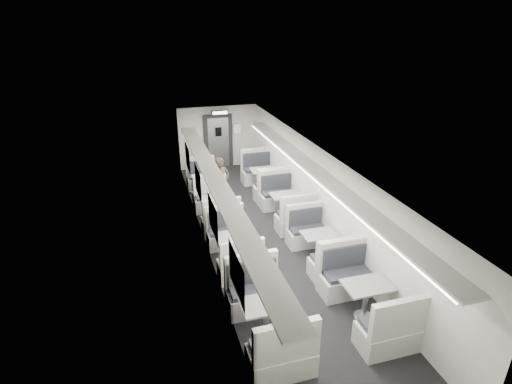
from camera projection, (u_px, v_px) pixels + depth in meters
room at (264, 199)px, 10.13m from camera, size 3.24×12.24×2.64m
booth_left_a at (205, 186)px, 13.06m from camera, size 1.00×2.03×1.09m
booth_left_b at (216, 209)px, 11.48m from camera, size 1.02×2.07×1.11m
booth_left_c at (233, 248)px, 9.56m from camera, size 0.99×2.00×1.07m
booth_left_d at (266, 320)px, 7.20m from camera, size 1.09×2.21×1.18m
booth_right_a at (264, 180)px, 13.48m from camera, size 1.11×2.25×1.20m
booth_right_b at (286, 206)px, 11.61m from camera, size 1.07×2.17×1.16m
booth_right_c at (318, 246)px, 9.62m from camera, size 1.00×2.02×1.08m
booth_right_d at (365, 301)px, 7.70m from camera, size 1.09×2.20×1.18m
passenger at (221, 183)px, 12.16m from camera, size 0.69×0.57×1.60m
window_a at (188, 158)px, 12.68m from camera, size 0.02×1.18×0.84m
window_b at (198, 182)px, 10.74m from camera, size 0.02×1.18×0.84m
window_c at (213, 218)px, 8.80m from camera, size 0.02×1.18×0.84m
window_d at (237, 274)px, 6.87m from camera, size 0.02×1.18×0.84m
luggage_rack_left at (217, 182)px, 9.26m from camera, size 0.46×10.40×0.09m
luggage_rack_right at (316, 172)px, 9.90m from camera, size 0.46×10.40×0.09m
vestibule_door at (218, 142)px, 15.42m from camera, size 1.10×0.13×2.10m
exit_sign at (220, 112)px, 14.50m from camera, size 0.62×0.12×0.16m
wall_notice at (237, 129)px, 15.42m from camera, size 0.32×0.02×0.40m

